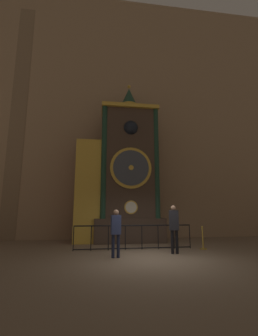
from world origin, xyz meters
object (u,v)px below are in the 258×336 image
(visitor_far, at_px, (174,224))
(stanchion_post, at_px, (203,242))
(visitor_near, at_px, (116,228))
(clock_tower, at_px, (122,174))

(visitor_far, bearing_deg, stanchion_post, 37.40)
(visitor_far, bearing_deg, visitor_near, -160.12)
(visitor_near, distance_m, stanchion_post, 4.00)
(clock_tower, height_order, visitor_far, clock_tower)
(clock_tower, xyz_separation_m, stanchion_post, (3.18, -2.59, -3.23))
(visitor_near, bearing_deg, visitor_far, 4.05)
(clock_tower, distance_m, visitor_far, 4.50)
(clock_tower, height_order, stanchion_post, clock_tower)
(visitor_near, bearing_deg, stanchion_post, 11.47)
(visitor_near, distance_m, visitor_far, 2.30)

